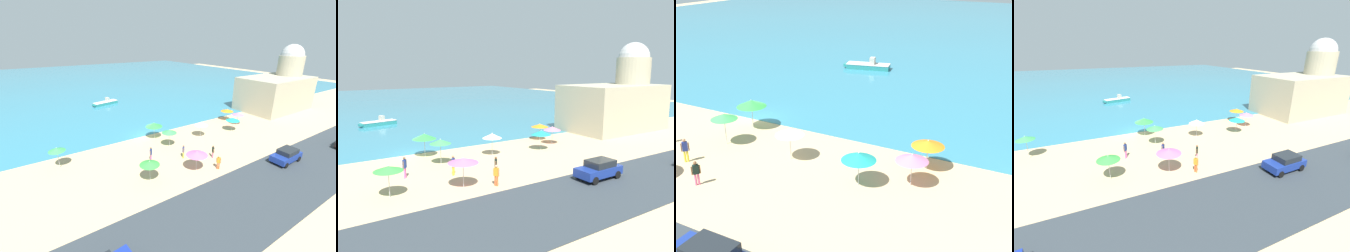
{
  "view_description": "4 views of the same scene",
  "coord_description": "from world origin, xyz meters",
  "views": [
    {
      "loc": [
        -14.18,
        -27.79,
        13.51
      ],
      "look_at": [
        3.53,
        -1.04,
        1.2
      ],
      "focal_mm": 24.0,
      "sensor_mm": 36.0,
      "label": 1
    },
    {
      "loc": [
        -10.07,
        -33.32,
        9.01
      ],
      "look_at": [
        11.61,
        -0.19,
        1.95
      ],
      "focal_mm": 35.0,
      "sensor_mm": 36.0,
      "label": 2
    },
    {
      "loc": [
        22.65,
        -26.33,
        13.24
      ],
      "look_at": [
        9.19,
        -1.25,
        1.66
      ],
      "focal_mm": 45.0,
      "sensor_mm": 36.0,
      "label": 3
    },
    {
      "loc": [
        -6.55,
        -29.04,
        11.12
      ],
      "look_at": [
        4.71,
        -4.94,
        1.83
      ],
      "focal_mm": 24.0,
      "sensor_mm": 36.0,
      "label": 4
    }
  ],
  "objects": [
    {
      "name": "ground_plane",
      "position": [
        0.0,
        0.0,
        0.0
      ],
      "size": [
        160.0,
        160.0,
        0.0
      ],
      "primitive_type": "plane",
      "color": "tan"
    },
    {
      "name": "sea",
      "position": [
        0.0,
        55.0,
        0.03
      ],
      "size": [
        150.0,
        110.0,
        0.05
      ],
      "primitive_type": "cube",
      "color": "teal",
      "rests_on": "ground_plane"
    },
    {
      "name": "coastal_road",
      "position": [
        0.0,
        -18.0,
        0.03
      ],
      "size": [
        80.0,
        8.0,
        0.06
      ],
      "primitive_type": "cube",
      "color": "#31393F",
      "rests_on": "ground_plane"
    },
    {
      "name": "beach_umbrella_0",
      "position": [
        1.12,
        -4.99,
        2.2
      ],
      "size": [
        2.0,
        2.0,
        2.48
      ],
      "color": "#B2B2B7",
      "rests_on": "ground_plane"
    },
    {
      "name": "beach_umbrella_1",
      "position": [
        12.62,
        -5.76,
        1.92
      ],
      "size": [
        2.19,
        2.19,
        2.22
      ],
      "color": "#B2B2B7",
      "rests_on": "ground_plane"
    },
    {
      "name": "beach_umbrella_2",
      "position": [
        -4.98,
        -10.6,
        2.11
      ],
      "size": [
        2.05,
        2.05,
        2.36
      ],
      "color": "#B2B2B7",
      "rests_on": "ground_plane"
    },
    {
      "name": "beach_umbrella_3",
      "position": [
        6.87,
        -4.79,
        2.06
      ],
      "size": [
        2.02,
        2.02,
        2.38
      ],
      "color": "#B2B2B7",
      "rests_on": "ground_plane"
    },
    {
      "name": "beach_umbrella_4",
      "position": [
        15.68,
        -1.75,
        1.85
      ],
      "size": [
        2.18,
        2.18,
        2.11
      ],
      "color": "#B2B2B7",
      "rests_on": "ground_plane"
    },
    {
      "name": "beach_umbrella_5",
      "position": [
        0.8,
        -1.51,
        2.12
      ],
      "size": [
        2.4,
        2.4,
        2.46
      ],
      "color": "#B2B2B7",
      "rests_on": "ground_plane"
    },
    {
      "name": "beach_umbrella_6",
      "position": [
        0.24,
        -11.65,
        2.13
      ],
      "size": [
        2.36,
        2.36,
        2.38
      ],
      "color": "#B2B2B7",
      "rests_on": "ground_plane"
    },
    {
      "name": "beach_umbrella_7",
      "position": [
        15.5,
        -4.32,
        1.89
      ],
      "size": [
        2.04,
        2.04,
        2.18
      ],
      "color": "#B2B2B7",
      "rests_on": "ground_plane"
    },
    {
      "name": "beach_umbrella_8",
      "position": [
        -12.2,
        -2.61,
        2.25
      ],
      "size": [
        1.82,
        1.82,
        2.51
      ],
      "color": "#B2B2B7",
      "rests_on": "ground_plane"
    },
    {
      "name": "bather_0",
      "position": [
        -2.87,
        -7.07,
        1.03
      ],
      "size": [
        0.4,
        0.46,
        1.82
      ],
      "color": "pink",
      "rests_on": "ground_plane"
    },
    {
      "name": "bather_1",
      "position": [
        2.5,
        -12.75,
        0.95
      ],
      "size": [
        0.37,
        0.51,
        1.69
      ],
      "color": "orange",
      "rests_on": "ground_plane"
    },
    {
      "name": "bather_2",
      "position": [
        3.83,
        -10.51,
        0.91
      ],
      "size": [
        0.38,
        0.49,
        1.62
      ],
      "color": "pink",
      "rests_on": "ground_plane"
    },
    {
      "name": "bather_3",
      "position": [
        0.79,
        -8.56,
        0.97
      ],
      "size": [
        0.41,
        0.45,
        1.73
      ],
      "color": "yellow",
      "rests_on": "ground_plane"
    },
    {
      "name": "parked_car_0",
      "position": [
        10.33,
        -15.99,
        0.87
      ],
      "size": [
        3.95,
        1.97,
        1.56
      ],
      "color": "navy",
      "rests_on": "coastal_road"
    },
    {
      "name": "skiff_nearshore",
      "position": [
        0.98,
        20.38,
        0.44
      ],
      "size": [
        5.89,
        2.82,
        1.46
      ],
      "color": "teal",
      "rests_on": "sea"
    },
    {
      "name": "harbor_fortress",
      "position": [
        30.54,
        -1.83,
        4.25
      ],
      "size": [
        14.41,
        9.07,
        12.78
      ],
      "color": "#AAA287",
      "rests_on": "ground_plane"
    }
  ]
}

